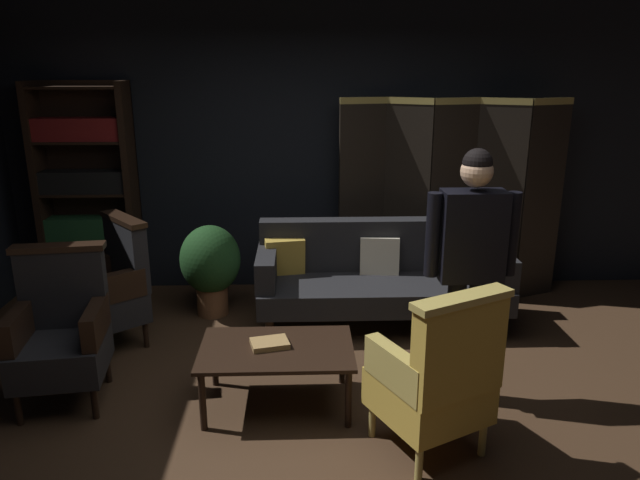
% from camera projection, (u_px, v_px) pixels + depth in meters
% --- Properties ---
extents(ground_plane, '(10.00, 10.00, 0.00)m').
position_uv_depth(ground_plane, '(324.00, 415.00, 3.83)').
color(ground_plane, '#3D2819').
extents(back_wall, '(7.20, 0.10, 2.80)m').
position_uv_depth(back_wall, '(314.00, 148.00, 5.78)').
color(back_wall, black).
rests_on(back_wall, ground_plane).
extents(folding_screen, '(2.14, 0.37, 1.90)m').
position_uv_depth(folding_screen, '(452.00, 196.00, 5.61)').
color(folding_screen, black).
rests_on(folding_screen, ground_plane).
extents(bookshelf, '(0.90, 0.32, 2.05)m').
position_uv_depth(bookshelf, '(87.00, 188.00, 5.56)').
color(bookshelf, black).
rests_on(bookshelf, ground_plane).
extents(velvet_couch, '(2.12, 0.78, 0.88)m').
position_uv_depth(velvet_couch, '(381.00, 273.00, 5.11)').
color(velvet_couch, black).
rests_on(velvet_couch, ground_plane).
extents(coffee_table, '(1.00, 0.64, 0.42)m').
position_uv_depth(coffee_table, '(277.00, 354.00, 3.85)').
color(coffee_table, black).
rests_on(coffee_table, ground_plane).
extents(armchair_gilt_accent, '(0.78, 0.77, 1.04)m').
position_uv_depth(armchair_gilt_accent, '(437.00, 377.00, 3.34)').
color(armchair_gilt_accent, tan).
rests_on(armchair_gilt_accent, ground_plane).
extents(armchair_wing_left, '(0.65, 0.64, 1.04)m').
position_uv_depth(armchair_wing_left, '(61.00, 331.00, 3.91)').
color(armchair_wing_left, black).
rests_on(armchair_wing_left, ground_plane).
extents(armchair_wing_right, '(0.81, 0.81, 1.04)m').
position_uv_depth(armchair_wing_right, '(110.00, 287.00, 4.68)').
color(armchair_wing_right, black).
rests_on(armchair_wing_right, ground_plane).
extents(standing_figure, '(0.59, 0.23, 1.70)m').
position_uv_depth(standing_figure, '(470.00, 255.00, 3.75)').
color(standing_figure, black).
rests_on(standing_figure, ground_plane).
extents(potted_plant, '(0.54, 0.54, 0.83)m').
position_uv_depth(potted_plant, '(211.00, 264.00, 5.26)').
color(potted_plant, brown).
rests_on(potted_plant, ground_plane).
extents(book_tan_leather, '(0.27, 0.23, 0.04)m').
position_uv_depth(book_tan_leather, '(270.00, 343.00, 3.85)').
color(book_tan_leather, '#9E7A47').
rests_on(book_tan_leather, coffee_table).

